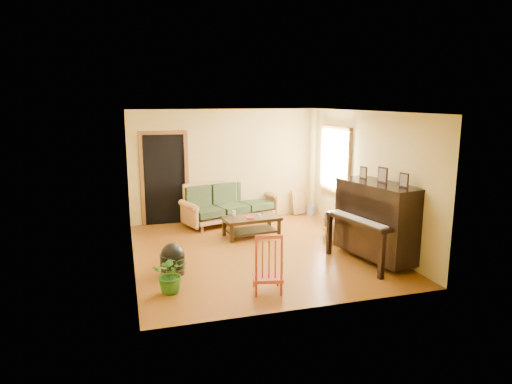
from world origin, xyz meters
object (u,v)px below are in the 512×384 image
object	(u,v)px
potted_plant	(171,273)
piano	(378,222)
coffee_table	(251,227)
ceramic_crock	(311,210)
armchair	(342,221)
sofa	(230,203)
footstool	(172,263)
red_chair	(267,262)

from	to	relation	value
potted_plant	piano	bearing A→B (deg)	5.43
coffee_table	ceramic_crock	world-z (taller)	coffee_table
armchair	ceramic_crock	bearing A→B (deg)	96.01
coffee_table	armchair	size ratio (longest dim) A/B	1.50
ceramic_crock	piano	bearing A→B (deg)	-93.08
sofa	piano	distance (m)	3.74
piano	ceramic_crock	size ratio (longest dim) A/B	6.51
armchair	footstool	size ratio (longest dim) A/B	1.91
piano	potted_plant	distance (m)	3.67
sofa	potted_plant	xyz separation A→B (m)	(-1.74, -3.57, -0.18)
coffee_table	ceramic_crock	xyz separation A→B (m)	(1.90, 1.30, -0.09)
piano	ceramic_crock	bearing A→B (deg)	75.27
coffee_table	footstool	world-z (taller)	coffee_table
coffee_table	potted_plant	world-z (taller)	potted_plant
piano	ceramic_crock	world-z (taller)	piano
potted_plant	coffee_table	bearing A→B (deg)	51.24
coffee_table	ceramic_crock	distance (m)	2.31
coffee_table	ceramic_crock	size ratio (longest dim) A/B	4.74
sofa	red_chair	bearing A→B (deg)	-113.23
piano	footstool	xyz separation A→B (m)	(-3.53, 0.38, -0.51)
red_chair	piano	bearing A→B (deg)	28.75
potted_plant	footstool	bearing A→B (deg)	82.55
armchair	piano	world-z (taller)	piano
piano	potted_plant	size ratio (longest dim) A/B	2.71
sofa	red_chair	xyz separation A→B (m)	(-0.37, -3.93, -0.01)
coffee_table	piano	xyz separation A→B (m)	(1.72, -2.03, 0.49)
armchair	red_chair	world-z (taller)	red_chair
coffee_table	armchair	distance (m)	1.87
red_chair	potted_plant	xyz separation A→B (m)	(-1.38, 0.36, -0.17)
red_chair	potted_plant	world-z (taller)	red_chair
armchair	footstool	distance (m)	3.64
coffee_table	red_chair	bearing A→B (deg)	-100.94
footstool	ceramic_crock	distance (m)	4.74
sofa	coffee_table	bearing A→B (deg)	-100.20
potted_plant	armchair	bearing A→B (deg)	24.25
armchair	piano	size ratio (longest dim) A/B	0.49
ceramic_crock	coffee_table	bearing A→B (deg)	-145.63
sofa	piano	world-z (taller)	piano
ceramic_crock	potted_plant	xyz separation A→B (m)	(-3.81, -3.67, 0.17)
sofa	potted_plant	bearing A→B (deg)	-133.92
coffee_table	piano	bearing A→B (deg)	-49.60
piano	red_chair	world-z (taller)	piano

